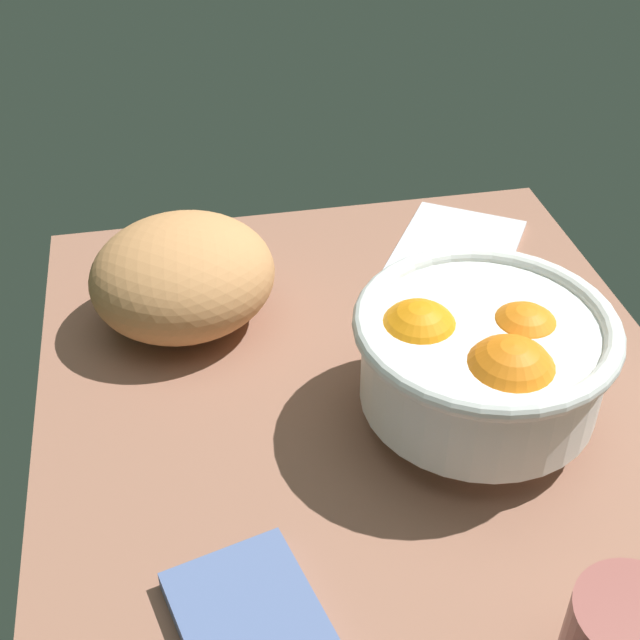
% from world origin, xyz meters
% --- Properties ---
extents(ground_plane, '(0.71, 0.54, 0.03)m').
position_xyz_m(ground_plane, '(0.00, 0.00, -0.01)').
color(ground_plane, '#8E5F4A').
extents(fruit_bowl, '(0.20, 0.20, 0.12)m').
position_xyz_m(fruit_bowl, '(-0.00, -0.08, 0.07)').
color(fruit_bowl, white).
rests_on(fruit_bowl, ground).
extents(bread_loaf, '(0.19, 0.20, 0.10)m').
position_xyz_m(bread_loaf, '(0.18, 0.14, 0.05)').
color(bread_loaf, tan).
rests_on(bread_loaf, ground).
extents(napkin_folded, '(0.19, 0.18, 0.01)m').
position_xyz_m(napkin_folded, '(0.24, -0.15, 0.00)').
color(napkin_folded, silver).
rests_on(napkin_folded, ground).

